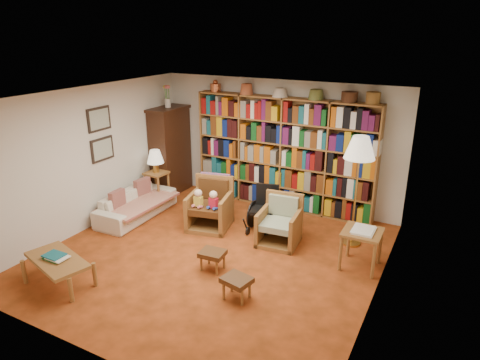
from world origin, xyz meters
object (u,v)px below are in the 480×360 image
Objects in this scene: armchair_leather at (212,206)px; armchair_sage at (281,224)px; sofa at (136,204)px; wheelchair at (264,210)px; footstool_b at (237,281)px; coffee_table at (57,262)px; footstool_a at (213,255)px; side_table_papers at (362,237)px; floor_lamp at (360,152)px; side_table_lamp at (157,180)px.

armchair_sage is (1.34, 0.01, -0.06)m from armchair_leather.
armchair_leather is (1.48, 0.34, 0.12)m from sofa.
armchair_sage reaches higher than sofa.
footstool_b is (0.55, -2.05, -0.12)m from wheelchair.
armchair_leather is 2.29m from footstool_b.
footstool_a is at bearing 38.47° from coffee_table.
sofa is at bearing -167.04° from armchair_leather.
side_table_papers is at bearing 29.91° from footstool_a.
floor_lamp is (3.91, 0.82, 1.34)m from sofa.
armchair_leather is 1.34m from armchair_sage.
side_table_lamp is 0.80× the size of armchair_sage.
floor_lamp is at bearing 113.38° from side_table_papers.
footstool_b is at bearing -75.05° from wheelchair.
side_table_papers is at bearing -8.69° from armchair_sage.
sofa is at bearing 104.28° from coffee_table.
sofa is at bearing 157.16° from footstool_a.
armchair_sage is 0.44× the size of floor_lamp.
side_table_lamp is 0.58× the size of coffee_table.
sofa reaches higher than footstool_a.
floor_lamp is (2.42, 0.48, 1.22)m from armchair_leather.
footstool_a is 0.90× the size of footstool_b.
floor_lamp reaches higher than footstool_b.
sofa is 2.47m from footstool_a.
side_table_papers is 4.37m from coffee_table.
sofa is 4.04× the size of footstool_b.
side_table_papers is at bearing 51.18° from footstool_b.
floor_lamp is 4.73m from coffee_table.
sofa is 0.93× the size of floor_lamp.
armchair_sage is 1.29× the size of side_table_papers.
wheelchair is at bearing -172.65° from floor_lamp.
armchair_sage is at bearing -8.02° from side_table_lamp.
floor_lamp is at bearing 11.23° from armchair_leather.
floor_lamp is 1.65× the size of coffee_table.
coffee_table reaches higher than footstool_b.
coffee_table reaches higher than footstool_a.
footstool_a is (-1.92, -1.10, -0.26)m from side_table_papers.
sofa is 4.21m from side_table_papers.
armchair_sage is 3.48m from coffee_table.
armchair_sage is 0.52m from wheelchair.
footstool_a is (-1.63, -1.78, -1.35)m from floor_lamp.
footstool_a is (0.80, -1.30, -0.12)m from armchair_leather.
footstool_b is at bearing -128.82° from side_table_papers.
wheelchair reaches higher than coffee_table.
side_table_papers is at bearing -66.62° from floor_lamp.
wheelchair is at bearing 104.95° from footstool_b.
footstool_b is (0.12, -1.78, -0.05)m from armchair_sage.
side_table_lamp is 1.70× the size of footstool_a.
coffee_table is (-3.32, -3.13, -1.23)m from floor_lamp.
side_table_papers is (0.29, -0.68, -1.09)m from floor_lamp.
armchair_leather is at bearing -15.00° from side_table_lamp.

